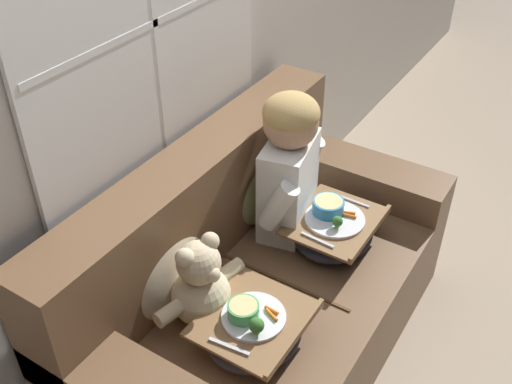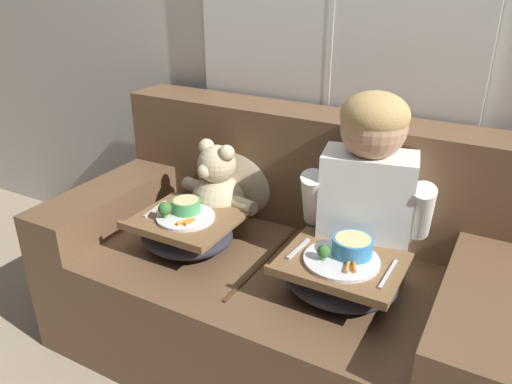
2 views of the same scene
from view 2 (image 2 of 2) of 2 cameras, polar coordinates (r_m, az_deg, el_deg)
name	(u,v)px [view 2 (image 2 of 2)]	position (r m, az deg, el deg)	size (l,w,h in m)	color
ground_plane	(270,348)	(2.14, 1.65, -17.42)	(14.00, 14.00, 0.00)	tan
wall_back_with_window	(337,0)	(2.06, 9.22, 20.80)	(8.00, 0.08, 2.60)	beige
couch	(279,273)	(1.98, 2.62, -9.20)	(1.65, 0.89, 0.91)	brown
throw_pillow_behind_child	(377,201)	(1.90, 13.65, -0.98)	(0.39, 0.19, 0.40)	#898456
throw_pillow_behind_teddy	(236,171)	(2.11, -2.25, 2.46)	(0.40, 0.19, 0.41)	#C1B293
child_figure	(369,175)	(1.70, 12.77, 1.91)	(0.46, 0.26, 0.62)	white
teddy_bear	(217,191)	(2.01, -4.50, 0.17)	(0.38, 0.27, 0.36)	beige
lap_tray_child	(341,275)	(1.64, 9.66, -9.31)	(0.38, 0.33, 0.19)	#2D2D38
lap_tray_teddy	(186,231)	(1.89, -7.96, -4.42)	(0.37, 0.33, 0.20)	#2D2D38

